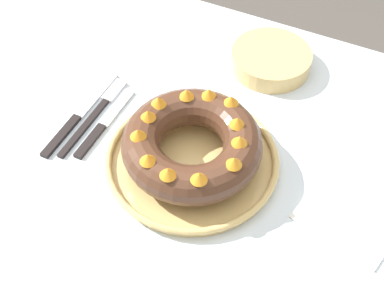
# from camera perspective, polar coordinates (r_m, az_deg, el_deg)

# --- Properties ---
(dining_table) EXTENTS (1.17, 0.91, 0.73)m
(dining_table) POSITION_cam_1_polar(r_m,az_deg,el_deg) (1.02, -1.70, -5.64)
(dining_table) COLOR silver
(dining_table) RESTS_ON ground_plane
(serving_dish) EXTENTS (0.30, 0.30, 0.02)m
(serving_dish) POSITION_cam_1_polar(r_m,az_deg,el_deg) (0.93, 0.00, -1.78)
(serving_dish) COLOR tan
(serving_dish) RESTS_ON dining_table
(bundt_cake) EXTENTS (0.24, 0.24, 0.08)m
(bundt_cake) POSITION_cam_1_polar(r_m,az_deg,el_deg) (0.89, -0.00, 0.06)
(bundt_cake) COLOR #4C2D1E
(bundt_cake) RESTS_ON serving_dish
(fork) EXTENTS (0.02, 0.22, 0.01)m
(fork) POSITION_cam_1_polar(r_m,az_deg,el_deg) (1.03, -10.02, 3.49)
(fork) COLOR black
(fork) RESTS_ON dining_table
(serving_knife) EXTENTS (0.02, 0.24, 0.01)m
(serving_knife) POSITION_cam_1_polar(r_m,az_deg,el_deg) (1.03, -12.23, 2.72)
(serving_knife) COLOR black
(serving_knife) RESTS_ON dining_table
(cake_knife) EXTENTS (0.02, 0.19, 0.01)m
(cake_knife) POSITION_cam_1_polar(r_m,az_deg,el_deg) (1.00, -9.63, 1.82)
(cake_knife) COLOR black
(cake_knife) RESTS_ON dining_table
(side_bowl) EXTENTS (0.16, 0.16, 0.04)m
(side_bowl) POSITION_cam_1_polar(r_m,az_deg,el_deg) (1.11, 8.41, 8.89)
(side_bowl) COLOR tan
(side_bowl) RESTS_ON dining_table
(napkin) EXTENTS (0.17, 0.14, 0.00)m
(napkin) POSITION_cam_1_polar(r_m,az_deg,el_deg) (0.90, 16.17, -7.88)
(napkin) COLOR white
(napkin) RESTS_ON dining_table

